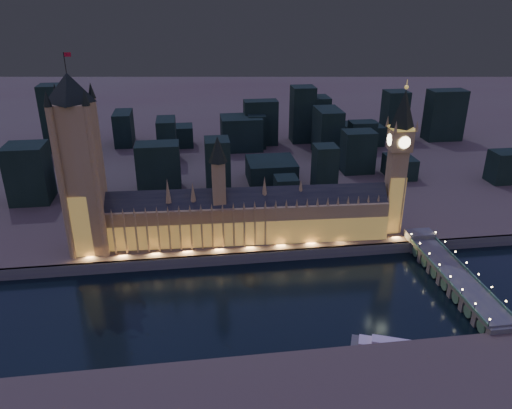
{
  "coord_description": "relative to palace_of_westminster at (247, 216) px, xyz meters",
  "views": [
    {
      "loc": [
        -37.78,
        -258.79,
        178.19
      ],
      "look_at": [
        5.0,
        55.0,
        38.0
      ],
      "focal_mm": 35.0,
      "sensor_mm": 36.0,
      "label": 1
    }
  ],
  "objects": [
    {
      "name": "victoria_tower",
      "position": [
        -109.07,
        0.19,
        47.96
      ],
      "size": [
        31.68,
        31.68,
        133.22
      ],
      "color": "#9E7C48",
      "rests_on": "north_bank"
    },
    {
      "name": "river_boat",
      "position": [
        65.12,
        -119.74,
        -24.81
      ],
      "size": [
        45.99,
        26.78,
        4.5
      ],
      "color": "#464757",
      "rests_on": "ground"
    },
    {
      "name": "ground_plane",
      "position": [
        0.93,
        -61.74,
        -26.37
      ],
      "size": [
        2000.0,
        2000.0,
        0.0
      ],
      "primitive_type": "plane",
      "color": "black",
      "rests_on": "ground"
    },
    {
      "name": "palace_of_westminster",
      "position": [
        0.0,
        0.0,
        0.0
      ],
      "size": [
        202.0,
        28.78,
        78.0
      ],
      "color": "#9E7C48",
      "rests_on": "north_bank"
    },
    {
      "name": "elizabeth_tower",
      "position": [
        108.93,
        0.19,
        44.09
      ],
      "size": [
        18.0,
        18.0,
        111.92
      ],
      "color": "#9E7C48",
      "rests_on": "north_bank"
    },
    {
      "name": "westminster_bridge",
      "position": [
        125.12,
        -65.18,
        -20.39
      ],
      "size": [
        19.36,
        113.0,
        15.9
      ],
      "color": "#464757",
      "rests_on": "ground"
    },
    {
      "name": "embankment_wall",
      "position": [
        0.93,
        -20.74,
        -22.37
      ],
      "size": [
        2000.0,
        2.5,
        8.0
      ],
      "primitive_type": "cube",
      "color": "#464757",
      "rests_on": "ground"
    },
    {
      "name": "north_bank",
      "position": [
        0.93,
        458.26,
        -22.37
      ],
      "size": [
        2000.0,
        960.0,
        8.0
      ],
      "primitive_type": "cube",
      "color": "#4F3837",
      "rests_on": "ground"
    },
    {
      "name": "city_backdrop",
      "position": [
        34.77,
        184.36,
        3.74
      ],
      "size": [
        476.25,
        215.63,
        72.7
      ],
      "color": "black",
      "rests_on": "north_bank"
    }
  ]
}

